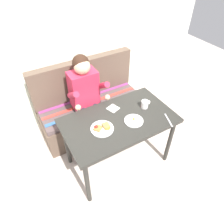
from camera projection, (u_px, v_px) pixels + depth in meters
ground_plane at (118, 160)px, 2.68m from camera, size 8.00×8.00×0.00m
back_wall at (68, 28)px, 2.64m from camera, size 4.40×0.10×2.60m
table at (119, 125)px, 2.25m from camera, size 1.20×0.70×0.73m
couch at (91, 108)px, 2.96m from camera, size 1.44×0.56×1.00m
person at (86, 93)px, 2.53m from camera, size 0.45×0.61×1.21m
plate_breakfast at (102, 128)px, 2.08m from camera, size 0.24×0.24×0.05m
plate_eggs at (134, 121)px, 2.17m from camera, size 0.20×0.20×0.04m
coffee_mug at (145, 104)px, 2.32m from camera, size 0.12×0.08×0.09m
napkin at (113, 108)px, 2.33m from camera, size 0.14×0.15×0.01m
knife at (169, 120)px, 2.19m from camera, size 0.08×0.19×0.00m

